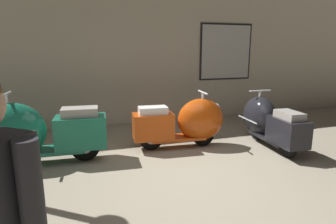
# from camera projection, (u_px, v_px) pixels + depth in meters

# --- Properties ---
(ground_plane) EXTENTS (60.00, 60.00, 0.00)m
(ground_plane) POSITION_uv_depth(u_px,v_px,m) (191.00, 183.00, 3.72)
(ground_plane) COLOR gray
(showroom_back_wall) EXTENTS (18.00, 0.24, 3.59)m
(showroom_back_wall) POSITION_uv_depth(u_px,v_px,m) (136.00, 45.00, 6.50)
(showroom_back_wall) COLOR #BCB29E
(showroom_back_wall) RESTS_ON ground
(scooter_0) EXTENTS (1.83, 0.64, 1.10)m
(scooter_0) POSITION_uv_depth(u_px,v_px,m) (34.00, 132.00, 4.22)
(scooter_0) COLOR black
(scooter_0) RESTS_ON ground
(scooter_1) EXTENTS (1.64, 0.58, 0.98)m
(scooter_1) POSITION_uv_depth(u_px,v_px,m) (186.00, 122.00, 4.99)
(scooter_1) COLOR black
(scooter_1) RESTS_ON ground
(scooter_2) EXTENTS (0.55, 1.60, 0.96)m
(scooter_2) POSITION_uv_depth(u_px,v_px,m) (267.00, 121.00, 5.12)
(scooter_2) COLOR black
(scooter_2) RESTS_ON ground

